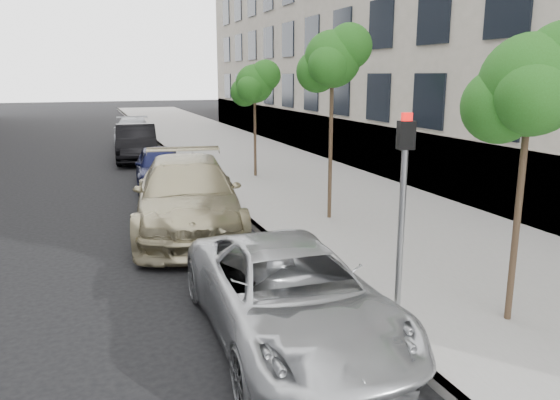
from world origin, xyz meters
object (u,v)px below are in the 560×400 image
signal_pole (403,191)px  sedan_blue (160,167)px  tree_far (255,84)px  suv (188,196)px  tree_mid (333,59)px  tree_near (532,85)px  sedan_rear (134,132)px  sedan_black (136,143)px  minivan (290,294)px

signal_pole → sedan_blue: size_ratio=0.75×
tree_far → sedan_blue: bearing=-175.9°
suv → tree_mid: bearing=1.0°
tree_near → suv: bearing=117.6°
tree_far → signal_pole: size_ratio=1.34×
tree_far → tree_mid: bearing=-90.0°
signal_pole → suv: 6.65m
tree_near → tree_mid: size_ratio=0.90×
sedan_blue → sedan_rear: (0.20, 12.00, 0.03)m
sedan_black → sedan_rear: sedan_black is taller
signal_pole → sedan_black: signal_pole is taller
minivan → tree_mid: bearing=61.5°
tree_mid → signal_pole: 6.24m
tree_mid → tree_far: tree_mid is taller
tree_mid → sedan_rear: tree_mid is taller
suv → sedan_blue: (0.13, 5.77, -0.19)m
tree_near → signal_pole: tree_near is taller
tree_far → minivan: size_ratio=0.83×
suv → sedan_black: suv is taller
sedan_rear → minivan: bearing=-86.3°
tree_near → sedan_black: size_ratio=0.89×
tree_near → sedan_rear: bearing=97.7°
tree_near → tree_mid: tree_mid is taller
tree_far → suv: (-3.66, -6.02, -2.59)m
minivan → suv: bearing=94.6°
tree_mid → minivan: tree_mid is taller
tree_near → sedan_blue: tree_near is taller
suv → tree_near: bearing=-53.8°
tree_near → sedan_black: 19.63m
signal_pole → sedan_blue: (-2.05, 11.94, -1.39)m
tree_far → signal_pole: (-1.48, -12.19, -1.39)m
tree_far → minivan: 12.98m
tree_mid → sedan_rear: bearing=100.3°
tree_near → sedan_blue: 13.56m
minivan → sedan_black: 18.30m
tree_mid → minivan: (-3.33, -5.73, -3.48)m
suv → sedan_rear: suv is taller
tree_near → suv: tree_near is taller
tree_far → sedan_black: (-3.73, 6.06, -2.68)m
tree_mid → tree_far: size_ratio=1.17×
tree_mid → sedan_black: 13.53m
sedan_blue → signal_pole: bearing=-75.7°
tree_near → tree_mid: 6.52m
tree_near → suv: 8.35m
tree_far → suv: size_ratio=0.68×
minivan → suv: size_ratio=0.82×
signal_pole → tree_near: bearing=-17.5°
tree_near → suv: size_ratio=0.71×
sedan_black → minivan: bearing=-83.9°
tree_far → tree_near: bearing=-90.0°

